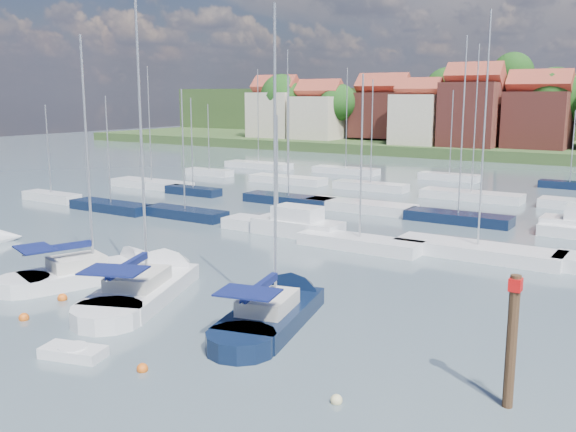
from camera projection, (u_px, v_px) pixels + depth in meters
The scene contains 13 objects.
ground at pixel (451, 204), 62.62m from camera, with size 260.00×260.00×0.00m, color #4C5F67.
sailboat_left at pixel (107, 272), 37.52m from camera, with size 6.43×11.32×14.96m.
sailboat_centre at pixel (156, 282), 35.47m from camera, with size 7.85×13.19×17.38m.
sailboat_navy at pixel (282, 307), 31.21m from camera, with size 5.50×11.73×15.72m.
tender at pixel (73, 352), 26.13m from camera, with size 2.84×1.85×0.56m.
timber_piling at pixel (510, 367), 21.75m from camera, with size 0.40×0.40×6.94m.
buoy_b at pixel (24, 320), 30.50m from camera, with size 0.49×0.49×0.49m, color #D85914.
buoy_c at pixel (63, 300), 33.46m from camera, with size 0.51×0.51×0.51m, color #D85914.
buoy_d at pixel (112, 332), 28.91m from camera, with size 0.52×0.52×0.52m, color #D85914.
buoy_e at pixel (274, 289), 35.31m from camera, with size 0.55×0.55×0.55m, color #D85914.
buoy_f at pixel (336, 403), 22.30m from camera, with size 0.43×0.43×0.43m, color beige.
buoy_g at pixel (142, 371), 24.86m from camera, with size 0.45×0.45×0.45m, color #D85914.
marina_field at pixel (455, 209), 57.52m from camera, with size 79.62×41.41×15.93m.
Camera 1 is at (19.83, -20.61, 10.56)m, focal length 40.00 mm.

